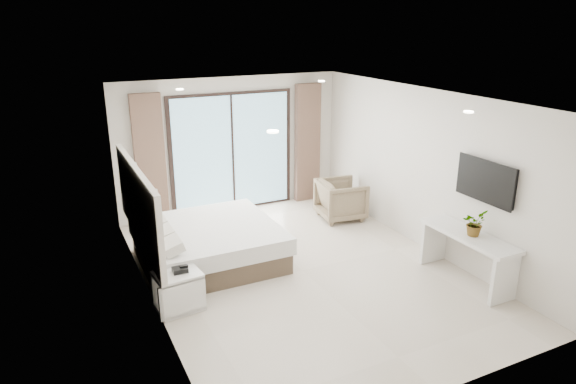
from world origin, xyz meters
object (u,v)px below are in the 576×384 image
bed (207,244)px  nightstand (178,291)px  armchair (341,198)px  console_desk (468,247)px

bed → nightstand: bed is taller
nightstand → armchair: (3.73, 1.91, 0.16)m
nightstand → armchair: size_ratio=0.75×
bed → armchair: size_ratio=2.53×
nightstand → console_desk: bearing=-21.0°
console_desk → armchair: 3.03m
armchair → nightstand: bearing=124.9°
console_desk → armchair: (-0.33, 3.01, -0.14)m
nightstand → armchair: bearing=21.2°
bed → armchair: armchair is taller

